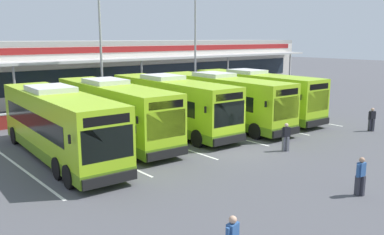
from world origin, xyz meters
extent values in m
plane|color=#4C4C51|center=(0.00, 0.00, 0.00)|extent=(200.00, 200.00, 0.00)
cube|color=beige|center=(0.00, 27.00, 2.75)|extent=(70.00, 10.00, 5.50)
cube|color=#19232D|center=(0.00, 21.98, 2.30)|extent=(66.00, 0.08, 2.20)
cube|color=maroon|center=(0.00, 21.97, 5.15)|extent=(68.00, 0.08, 0.60)
cube|color=beige|center=(0.00, 20.50, 4.20)|extent=(67.00, 3.00, 0.24)
cube|color=gray|center=(0.00, 27.00, 5.75)|extent=(70.00, 10.00, 0.50)
cylinder|color=#999999|center=(-6.20, 19.30, 2.10)|extent=(0.20, 0.20, 4.20)
cylinder|color=#999999|center=(6.20, 19.30, 2.10)|extent=(0.20, 0.20, 4.20)
cylinder|color=#999999|center=(18.60, 19.30, 2.10)|extent=(0.20, 0.20, 4.20)
cylinder|color=#999999|center=(31.00, 19.30, 2.10)|extent=(0.20, 0.20, 4.20)
cube|color=maroon|center=(0.00, 14.50, 0.50)|extent=(60.00, 0.36, 1.00)
cube|color=#B2B2B2|center=(0.00, 14.50, 1.05)|extent=(60.00, 0.40, 0.10)
cube|color=#9ED11E|center=(-8.30, 5.20, 1.91)|extent=(3.28, 12.13, 3.19)
cube|color=#598419|center=(-8.30, 5.20, 0.59)|extent=(3.30, 12.15, 0.56)
cube|color=black|center=(-8.27, 5.60, 2.15)|extent=(3.16, 9.74, 0.96)
cube|color=black|center=(-8.66, -0.74, 2.05)|extent=(2.31, 0.24, 1.40)
cube|color=black|center=(-8.66, -0.75, 3.05)|extent=(2.05, 0.20, 0.40)
cube|color=silver|center=(-8.23, 6.20, 3.64)|extent=(2.22, 2.92, 0.28)
cube|color=black|center=(-8.66, -0.85, 0.55)|extent=(2.46, 0.31, 0.44)
cube|color=black|center=(-7.18, -0.48, 2.40)|extent=(0.09, 0.12, 0.36)
cube|color=black|center=(-10.09, -0.30, 2.40)|extent=(0.09, 0.12, 0.36)
cylinder|color=black|center=(-6.82, 9.72, 0.52)|extent=(0.38, 1.06, 1.04)
cylinder|color=black|center=(-9.21, 9.87, 0.52)|extent=(0.38, 1.06, 1.04)
cylinder|color=black|center=(-7.30, 1.94, 0.52)|extent=(0.38, 1.06, 1.04)
cylinder|color=black|center=(-9.68, 2.08, 0.52)|extent=(0.38, 1.06, 1.04)
cylinder|color=black|center=(-7.38, 0.54, 0.52)|extent=(0.38, 1.06, 1.04)
cylinder|color=black|center=(-9.77, 0.68, 0.52)|extent=(0.38, 1.06, 1.04)
cube|color=#9ED11E|center=(-4.20, 6.69, 1.91)|extent=(3.28, 12.13, 3.19)
cube|color=#598419|center=(-4.20, 6.69, 0.59)|extent=(3.30, 12.15, 0.56)
cube|color=black|center=(-4.17, 7.09, 2.15)|extent=(3.16, 9.74, 0.96)
cube|color=black|center=(-4.56, 0.75, 2.05)|extent=(2.31, 0.24, 1.40)
cube|color=black|center=(-4.56, 0.74, 3.05)|extent=(2.05, 0.20, 0.40)
cube|color=silver|center=(-4.14, 7.69, 3.64)|extent=(2.22, 2.92, 0.28)
cube|color=black|center=(-4.57, 0.64, 0.55)|extent=(2.46, 0.31, 0.44)
cube|color=black|center=(-3.09, 1.01, 2.40)|extent=(0.09, 0.12, 0.36)
cube|color=black|center=(-5.99, 1.19, 2.40)|extent=(0.09, 0.12, 0.36)
cylinder|color=black|center=(-2.72, 11.21, 0.52)|extent=(0.38, 1.06, 1.04)
cylinder|color=black|center=(-5.11, 11.35, 0.52)|extent=(0.38, 1.06, 1.04)
cylinder|color=black|center=(-3.20, 3.42, 0.52)|extent=(0.38, 1.06, 1.04)
cylinder|color=black|center=(-5.59, 3.57, 0.52)|extent=(0.38, 1.06, 1.04)
cylinder|color=black|center=(-3.29, 2.03, 0.52)|extent=(0.38, 1.06, 1.04)
cylinder|color=black|center=(-5.67, 2.17, 0.52)|extent=(0.38, 1.06, 1.04)
cube|color=#9ED11E|center=(0.25, 6.64, 1.91)|extent=(3.28, 12.13, 3.19)
cube|color=#598419|center=(0.25, 6.64, 0.59)|extent=(3.30, 12.15, 0.56)
cube|color=black|center=(0.27, 7.04, 2.15)|extent=(3.16, 9.74, 0.96)
cube|color=black|center=(-0.12, 0.71, 2.05)|extent=(2.31, 0.24, 1.40)
cube|color=black|center=(-0.12, 0.70, 3.05)|extent=(2.05, 0.20, 0.40)
cube|color=silver|center=(0.31, 7.64, 3.64)|extent=(2.22, 2.92, 0.28)
cube|color=black|center=(-0.12, 0.60, 0.55)|extent=(2.46, 0.31, 0.44)
cube|color=black|center=(1.36, 0.97, 2.40)|extent=(0.09, 0.12, 0.36)
cube|color=black|center=(-1.55, 1.14, 2.40)|extent=(0.09, 0.12, 0.36)
cylinder|color=black|center=(1.72, 11.16, 0.52)|extent=(0.38, 1.06, 1.04)
cylinder|color=black|center=(-0.67, 11.31, 0.52)|extent=(0.38, 1.06, 1.04)
cylinder|color=black|center=(1.24, 3.38, 0.52)|extent=(0.38, 1.06, 1.04)
cylinder|color=black|center=(-1.14, 3.52, 0.52)|extent=(0.38, 1.06, 1.04)
cylinder|color=black|center=(1.16, 1.98, 0.52)|extent=(0.38, 1.06, 1.04)
cylinder|color=black|center=(-1.23, 2.13, 0.52)|extent=(0.38, 1.06, 1.04)
cube|color=#9ED11E|center=(4.30, 5.70, 1.91)|extent=(3.28, 12.13, 3.19)
cube|color=#598419|center=(4.30, 5.70, 0.59)|extent=(3.30, 12.15, 0.56)
cube|color=black|center=(4.32, 6.10, 2.15)|extent=(3.16, 9.74, 0.96)
cube|color=black|center=(3.93, -0.24, 2.05)|extent=(2.31, 0.24, 1.40)
cube|color=black|center=(3.93, -0.25, 3.05)|extent=(2.05, 0.20, 0.40)
cube|color=silver|center=(4.36, 6.70, 3.64)|extent=(2.22, 2.92, 0.28)
cube|color=black|center=(3.93, -0.35, 0.55)|extent=(2.46, 0.31, 0.44)
cube|color=black|center=(5.41, 0.02, 2.40)|extent=(0.09, 0.12, 0.36)
cube|color=black|center=(2.50, 0.20, 2.40)|extent=(0.09, 0.12, 0.36)
cylinder|color=black|center=(5.77, 10.22, 0.52)|extent=(0.38, 1.06, 1.04)
cylinder|color=black|center=(3.38, 10.36, 0.52)|extent=(0.38, 1.06, 1.04)
cylinder|color=black|center=(5.29, 2.43, 0.52)|extent=(0.38, 1.06, 1.04)
cylinder|color=black|center=(2.91, 2.58, 0.52)|extent=(0.38, 1.06, 1.04)
cylinder|color=black|center=(5.21, 1.03, 0.52)|extent=(0.38, 1.06, 1.04)
cylinder|color=black|center=(2.82, 1.18, 0.52)|extent=(0.38, 1.06, 1.04)
cube|color=#9ED11E|center=(8.33, 6.04, 1.91)|extent=(3.28, 12.13, 3.19)
cube|color=#598419|center=(8.33, 6.04, 0.59)|extent=(3.30, 12.15, 0.56)
cube|color=black|center=(8.36, 6.44, 2.15)|extent=(3.16, 9.74, 0.96)
cube|color=black|center=(7.97, 0.10, 2.05)|extent=(2.31, 0.24, 1.40)
cube|color=black|center=(7.97, 0.09, 3.05)|extent=(2.05, 0.20, 0.40)
cube|color=silver|center=(8.39, 7.04, 3.64)|extent=(2.22, 2.92, 0.28)
cube|color=black|center=(7.96, -0.01, 0.55)|extent=(2.46, 0.31, 0.44)
cube|color=black|center=(9.44, 0.36, 2.40)|extent=(0.09, 0.12, 0.36)
cube|color=black|center=(6.54, 0.54, 2.40)|extent=(0.09, 0.12, 0.36)
cylinder|color=black|center=(9.81, 10.56, 0.52)|extent=(0.38, 1.06, 1.04)
cylinder|color=black|center=(7.42, 10.71, 0.52)|extent=(0.38, 1.06, 1.04)
cylinder|color=black|center=(9.33, 2.78, 0.52)|extent=(0.38, 1.06, 1.04)
cylinder|color=black|center=(6.95, 2.92, 0.52)|extent=(0.38, 1.06, 1.04)
cylinder|color=black|center=(9.25, 1.38, 0.52)|extent=(0.38, 1.06, 1.04)
cylinder|color=black|center=(6.86, 1.52, 0.52)|extent=(0.38, 1.06, 1.04)
cube|color=silver|center=(-10.50, 6.00, 0.00)|extent=(0.14, 13.00, 0.01)
cube|color=silver|center=(-6.30, 6.00, 0.00)|extent=(0.14, 13.00, 0.01)
cube|color=silver|center=(-2.10, 6.00, 0.00)|extent=(0.14, 13.00, 0.01)
cube|color=silver|center=(2.10, 6.00, 0.00)|extent=(0.14, 13.00, 0.01)
cube|color=silver|center=(6.30, 6.00, 0.00)|extent=(0.14, 13.00, 0.01)
cube|color=silver|center=(10.50, 6.00, 0.00)|extent=(0.14, 13.00, 0.01)
cube|color=#2D5693|center=(-8.98, -8.16, 1.12)|extent=(0.37, 0.28, 0.56)
cube|color=#2D5693|center=(-8.76, -8.12, 1.09)|extent=(0.11, 0.11, 0.54)
sphere|color=tan|center=(-8.98, -8.16, 1.51)|extent=(0.22, 0.22, 0.22)
cube|color=slate|center=(1.93, -1.68, 0.42)|extent=(0.20, 0.22, 0.84)
cube|color=slate|center=(2.03, -1.85, 0.42)|extent=(0.20, 0.22, 0.84)
cube|color=black|center=(1.98, -1.76, 1.12)|extent=(0.40, 0.33, 0.56)
cube|color=black|center=(1.78, -1.68, 1.09)|extent=(0.12, 0.13, 0.54)
cube|color=black|center=(2.19, -1.85, 1.09)|extent=(0.12, 0.13, 0.54)
sphere|color=#DBB293|center=(1.98, -1.76, 1.51)|extent=(0.22, 0.22, 0.22)
cube|color=#33333D|center=(-1.19, -7.69, 0.42)|extent=(0.16, 0.19, 0.84)
cube|color=#33333D|center=(-1.04, -7.82, 0.42)|extent=(0.16, 0.19, 0.84)
cube|color=#2D5693|center=(-1.12, -7.75, 1.12)|extent=(0.36, 0.25, 0.56)
cube|color=#2D5693|center=(-1.34, -7.73, 1.09)|extent=(0.10, 0.11, 0.54)
cube|color=#2D5693|center=(-0.90, -7.77, 1.09)|extent=(0.10, 0.11, 0.54)
sphere|color=tan|center=(-1.12, -7.75, 1.51)|extent=(0.22, 0.22, 0.22)
cube|color=#33333D|center=(10.54, -2.44, 0.42)|extent=(0.20, 0.22, 0.84)
cube|color=#33333D|center=(10.64, -2.61, 0.42)|extent=(0.20, 0.22, 0.84)
cube|color=black|center=(10.59, -2.52, 1.12)|extent=(0.40, 0.35, 0.56)
cube|color=black|center=(10.39, -2.43, 1.09)|extent=(0.12, 0.13, 0.54)
cube|color=black|center=(10.79, -2.62, 1.09)|extent=(0.12, 0.13, 0.54)
sphere|color=tan|center=(10.59, -2.52, 1.51)|extent=(0.22, 0.22, 0.22)
cylinder|color=#9E9EA3|center=(0.21, 16.36, 5.50)|extent=(0.20, 0.20, 11.00)
cylinder|color=#9E9EA3|center=(10.66, 16.14, 5.50)|extent=(0.20, 0.20, 11.00)
camera|label=1|loc=(-16.34, -15.12, 6.32)|focal=37.61mm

